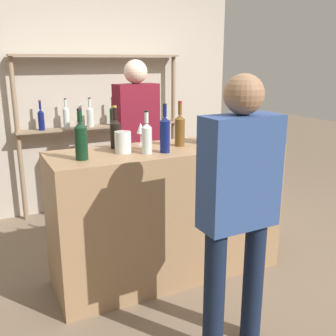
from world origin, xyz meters
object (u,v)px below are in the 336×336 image
at_px(counter_bottle_1, 165,134).
at_px(counter_bottle_4, 147,137).
at_px(counter_bottle_0, 81,140).
at_px(wine_glass, 141,129).
at_px(counter_bottle_3, 180,129).
at_px(server_behind_counter, 137,133).
at_px(cork_jar, 123,142).
at_px(customer_center, 239,198).
at_px(counter_bottle_2, 115,132).
at_px(ice_bucket, 213,132).

bearing_deg(counter_bottle_1, counter_bottle_4, 168.17).
xyz_separation_m(counter_bottle_0, wine_glass, (0.53, 0.25, -0.00)).
height_order(counter_bottle_3, server_behind_counter, server_behind_counter).
height_order(wine_glass, server_behind_counter, server_behind_counter).
relative_size(wine_glass, cork_jar, 1.16).
height_order(counter_bottle_1, counter_bottle_4, counter_bottle_1).
xyz_separation_m(counter_bottle_4, customer_center, (0.20, -0.84, -0.22)).
xyz_separation_m(counter_bottle_1, counter_bottle_3, (0.20, 0.15, -0.01)).
height_order(counter_bottle_0, counter_bottle_2, counter_bottle_0).
distance_m(counter_bottle_3, cork_jar, 0.48).
relative_size(counter_bottle_1, cork_jar, 2.28).
height_order(counter_bottle_1, counter_bottle_3, counter_bottle_1).
height_order(counter_bottle_3, counter_bottle_4, counter_bottle_3).
bearing_deg(ice_bucket, counter_bottle_0, -176.67).
height_order(counter_bottle_0, customer_center, customer_center).
distance_m(counter_bottle_1, ice_bucket, 0.50).
bearing_deg(counter_bottle_1, ice_bucket, 13.54).
bearing_deg(ice_bucket, customer_center, -114.27).
distance_m(counter_bottle_1, wine_glass, 0.31).
xyz_separation_m(counter_bottle_4, ice_bucket, (0.62, 0.09, -0.02)).
distance_m(counter_bottle_0, server_behind_counter, 1.31).
height_order(ice_bucket, customer_center, customer_center).
bearing_deg(counter_bottle_3, cork_jar, -176.25).
bearing_deg(counter_bottle_1, counter_bottle_2, 132.62).
distance_m(counter_bottle_4, ice_bucket, 0.62).
distance_m(wine_glass, cork_jar, 0.29).
height_order(counter_bottle_0, counter_bottle_4, counter_bottle_0).
bearing_deg(cork_jar, ice_bucket, -0.46).
bearing_deg(customer_center, counter_bottle_4, 11.60).
relative_size(counter_bottle_0, counter_bottle_3, 0.99).
xyz_separation_m(counter_bottle_2, server_behind_counter, (0.48, 0.78, -0.17)).
distance_m(wine_glass, ice_bucket, 0.58).
xyz_separation_m(counter_bottle_4, cork_jar, (-0.14, 0.10, -0.04)).
distance_m(counter_bottle_1, cork_jar, 0.31).
bearing_deg(cork_jar, counter_bottle_3, 3.75).
bearing_deg(wine_glass, counter_bottle_4, -103.65).
bearing_deg(wine_glass, ice_bucket, -19.07).
bearing_deg(wine_glass, cork_jar, -139.19).
bearing_deg(counter_bottle_0, counter_bottle_2, 36.88).
bearing_deg(cork_jar, customer_center, -70.12).
bearing_deg(wine_glass, customer_center, -83.53).
relative_size(counter_bottle_1, server_behind_counter, 0.20).
height_order(counter_bottle_4, ice_bucket, counter_bottle_4).
relative_size(counter_bottle_2, counter_bottle_3, 0.92).
bearing_deg(customer_center, wine_glass, 5.04).
bearing_deg(counter_bottle_2, wine_glass, 3.13).
distance_m(ice_bucket, customer_center, 1.04).
xyz_separation_m(counter_bottle_0, counter_bottle_1, (0.59, -0.05, 0.00)).
relative_size(counter_bottle_4, wine_glass, 1.72).
xyz_separation_m(counter_bottle_2, counter_bottle_4, (0.14, -0.27, -0.00)).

